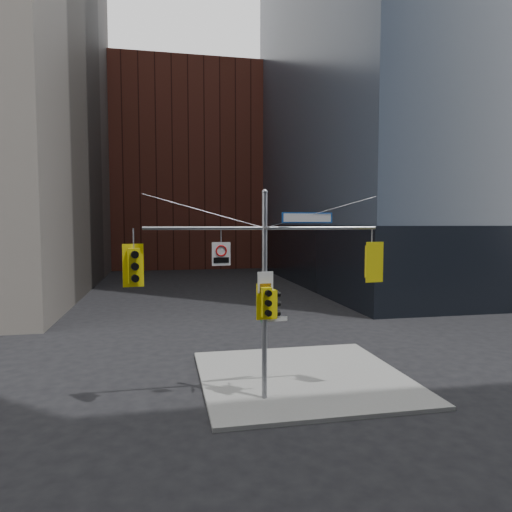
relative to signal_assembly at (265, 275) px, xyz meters
name	(u,v)px	position (x,y,z in m)	size (l,w,h in m)	color
ground	(279,427)	(0.00, -1.99, -4.42)	(160.00, 160.00, 0.00)	black
sidewalk_corner	(303,377)	(2.00, 2.01, -4.34)	(8.00, 8.00, 0.15)	gray
podium_ne	(453,252)	(28.00, 30.01, -1.42)	(36.40, 36.40, 6.00)	black
brick_midrise	(185,172)	(0.00, 56.01, 9.58)	(26.00, 20.00, 28.00)	brown
signal_assembly	(265,275)	(0.00, 0.00, 0.00)	(8.00, 0.80, 7.30)	gray
traffic_light_west_arm	(134,266)	(-4.28, 0.01, 0.38)	(0.66, 0.60, 1.40)	yellow
traffic_light_east_arm	(372,262)	(3.89, 0.00, 0.38)	(0.68, 0.58, 1.42)	yellow
traffic_light_pole_side	(274,304)	(0.32, 0.01, -1.01)	(0.41, 0.35, 0.98)	yellow
traffic_light_pole_front	(266,302)	(0.00, -0.27, -0.89)	(0.59, 0.51, 1.23)	yellow
street_sign_blade	(307,218)	(1.50, 0.00, 1.93)	(1.87, 0.27, 0.36)	#10419A
regulatory_sign_arm	(221,253)	(-1.48, -0.02, 0.76)	(0.62, 0.11, 0.78)	silver
regulatory_sign_pole	(265,283)	(0.00, -0.11, -0.26)	(0.55, 0.10, 0.72)	silver
street_blade_ew	(277,319)	(0.45, 0.01, -1.54)	(0.72, 0.08, 0.14)	silver
street_blade_ns	(262,320)	(0.00, 0.46, -1.66)	(0.10, 0.70, 0.14)	#145926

